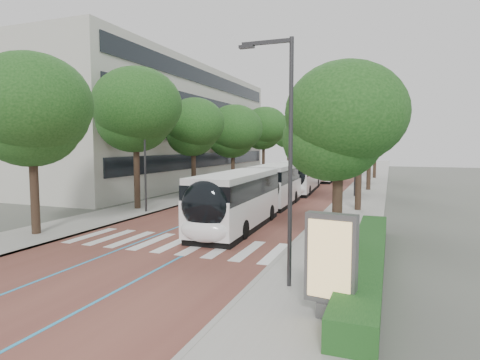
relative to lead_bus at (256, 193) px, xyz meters
The scene contains 21 objects.
ground 9.41m from the lead_bus, 100.22° to the right, with size 160.00×160.00×0.00m, color #51544C.
road 30.97m from the lead_bus, 93.05° to the left, with size 11.00×140.00×0.02m, color brown.
sidewalk_left 32.25m from the lead_bus, 106.49° to the left, with size 4.00×140.00×0.12m, color gray.
sidewalk_right 31.47m from the lead_bus, 79.26° to the left, with size 4.00×140.00×0.12m, color gray.
kerb_left 31.76m from the lead_bus, 103.20° to the left, with size 0.20×140.00×0.14m, color gray.
kerb_right 31.17m from the lead_bus, 82.70° to the left, with size 0.20×140.00×0.14m, color gray.
zebra_crossing 8.40m from the lead_bus, 100.09° to the right, with size 10.55×3.60×0.01m.
lane_line_left 31.09m from the lead_bus, 96.00° to the left, with size 0.12×126.00×0.01m, color #2893CA.
lane_line_right 30.92m from the lead_bus, 90.08° to the left, with size 0.12×126.00×0.01m, color #2893CA.
office_building 28.83m from the lead_bus, 138.20° to the left, with size 18.11×40.00×14.00m.
hedge 11.83m from the lead_bus, 50.73° to the right, with size 1.20×14.00×0.80m, color #174318.
streetlight_near 13.48m from the lead_bus, 67.68° to the right, with size 1.82×0.20×8.00m.
streetlight_far 14.17m from the lead_bus, 68.88° to the left, with size 1.82×0.20×8.00m.
lamp_post_left 8.21m from the lead_bus, behind, with size 0.14×0.14×8.00m, color #2F2F32.
trees_left 19.64m from the lead_bus, 118.74° to the left, with size 6.46×61.03×9.68m.
trees_right 13.89m from the lead_bus, 62.67° to the left, with size 5.58×46.98×8.86m.
lead_bus is the anchor object (origin of this frame).
bus_queued_0 15.56m from the lead_bus, 91.03° to the left, with size 3.27×12.53×3.20m.
bus_queued_1 29.22m from the lead_bus, 89.99° to the left, with size 2.89×12.47×3.20m.
bus_queued_2 43.09m from the lead_bus, 89.43° to the left, with size 2.69×12.43×3.20m.
ad_panel 15.63m from the lead_bus, 64.38° to the right, with size 1.40×0.61×2.83m.
Camera 1 is at (9.82, -15.60, 4.75)m, focal length 30.00 mm.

